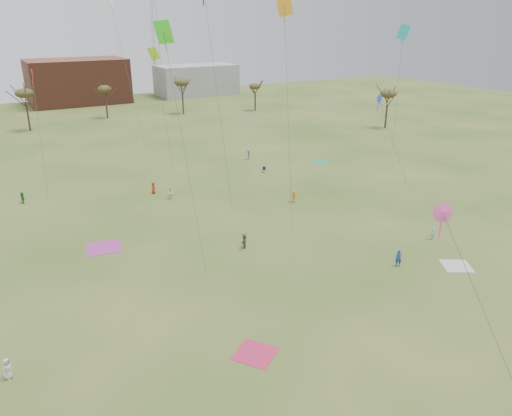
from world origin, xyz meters
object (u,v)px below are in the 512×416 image
flyer_near_left (8,369)px  radio_tower (154,30)px  camp_chair_right (264,171)px  flyer_near_right (399,258)px

flyer_near_left → radio_tower: size_ratio=0.04×
camp_chair_right → radio_tower: radio_tower is taller
flyer_near_right → radio_tower: (18.72, 121.33, 18.35)m
flyer_near_left → camp_chair_right: bearing=4.5°
camp_chair_right → flyer_near_right: bearing=-45.1°
flyer_near_left → flyer_near_right: flyer_near_right is taller
radio_tower → camp_chair_right: bearing=-99.1°
flyer_near_left → camp_chair_right: 50.44m
flyer_near_left → camp_chair_right: (39.12, 31.84, -0.52)m
radio_tower → flyer_near_left: bearing=-114.0°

